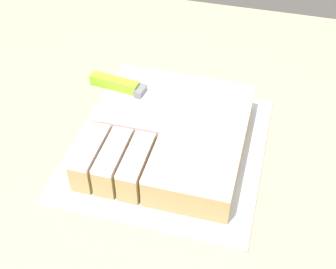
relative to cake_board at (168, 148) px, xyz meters
name	(u,v)px	position (x,y,z in m)	size (l,w,h in m)	color
countertop	(156,254)	(-0.05, 0.05, -0.48)	(1.40, 1.10, 0.95)	tan
cake_board	(168,148)	(0.00, 0.00, 0.00)	(0.37, 0.39, 0.01)	silver
cake	(170,134)	(0.00, 0.00, 0.03)	(0.29, 0.31, 0.06)	tan
knife	(134,89)	(-0.09, 0.07, 0.08)	(0.30, 0.06, 0.02)	silver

